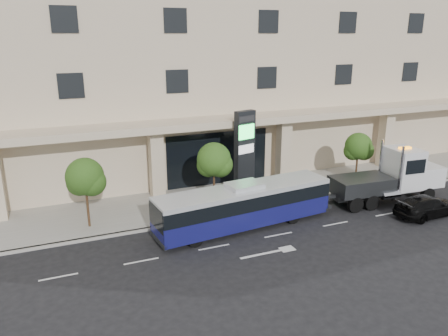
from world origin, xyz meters
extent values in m
plane|color=black|center=(0.00, 0.00, 0.00)|extent=(120.00, 120.00, 0.00)
cube|color=gray|center=(0.00, 5.00, 0.07)|extent=(120.00, 6.00, 0.15)
cube|color=gray|center=(0.00, 2.00, 0.07)|extent=(120.00, 0.30, 0.15)
cube|color=#C8B396|center=(0.00, 15.50, 10.00)|extent=(60.00, 15.00, 20.00)
cube|color=#C8B396|center=(0.00, 6.80, 5.20)|extent=(60.00, 2.80, 0.50)
cube|color=black|center=(0.00, 7.97, 2.15)|extent=(8.00, 0.12, 4.00)
cube|color=#C8B396|center=(-5.00, 6.80, 2.60)|extent=(0.90, 0.90, 4.90)
cube|color=#C8B396|center=(5.00, 6.80, 2.60)|extent=(0.90, 0.90, 4.90)
cube|color=#C8B396|center=(15.00, 6.80, 2.60)|extent=(0.90, 0.90, 4.90)
cylinder|color=#422B19|center=(-10.00, 3.60, 1.55)|extent=(0.14, 0.14, 2.80)
sphere|color=#214213|center=(-10.00, 3.60, 3.27)|extent=(2.20, 2.20, 2.20)
sphere|color=#214213|center=(-9.65, 3.40, 2.95)|extent=(1.65, 1.65, 1.65)
sphere|color=#214213|center=(-10.30, 3.80, 2.87)|extent=(1.54, 1.54, 1.54)
cylinder|color=#422B19|center=(-2.00, 3.60, 1.62)|extent=(0.14, 0.14, 2.94)
sphere|color=#214213|center=(-2.00, 3.60, 3.43)|extent=(2.20, 2.20, 2.20)
sphere|color=#214213|center=(-1.65, 3.40, 3.09)|extent=(1.65, 1.65, 1.65)
sphere|color=#214213|center=(-2.30, 3.80, 3.01)|extent=(1.54, 1.54, 1.54)
cylinder|color=#422B19|center=(9.50, 3.60, 1.51)|extent=(0.14, 0.14, 2.73)
sphere|color=#214213|center=(9.50, 3.60, 3.19)|extent=(2.00, 2.00, 2.00)
sphere|color=#214213|center=(9.85, 3.40, 2.88)|extent=(1.50, 1.50, 1.50)
sphere|color=#214213|center=(9.20, 3.80, 2.80)|extent=(1.40, 1.40, 1.40)
cylinder|color=black|center=(-4.92, -1.04, 0.46)|extent=(0.94, 0.36, 0.92)
cylinder|color=black|center=(-5.11, 0.87, 0.46)|extent=(0.94, 0.36, 0.92)
cylinder|color=black|center=(1.64, -0.39, 0.46)|extent=(0.94, 0.36, 0.92)
cylinder|color=black|center=(1.45, 1.52, 0.46)|extent=(0.94, 0.36, 0.92)
cube|color=#141557|center=(-1.37, 0.27, 0.87)|extent=(11.15, 3.36, 1.10)
cube|color=black|center=(-1.37, 0.27, 1.83)|extent=(11.16, 3.39, 0.82)
cube|color=silver|center=(-1.37, 0.27, 2.38)|extent=(11.15, 3.36, 0.27)
cube|color=silver|center=(-1.37, 0.27, 2.65)|extent=(2.15, 1.66, 0.27)
cube|color=#2D3033|center=(-6.79, -0.26, 0.41)|extent=(0.36, 2.29, 0.27)
cube|color=#2D3033|center=(4.04, 0.81, 0.41)|extent=(0.36, 2.29, 0.27)
cube|color=#2D3033|center=(9.42, 0.31, 0.76)|extent=(8.11, 1.52, 0.38)
cube|color=silver|center=(12.49, 0.09, 1.66)|extent=(2.05, 2.31, 1.42)
cube|color=silver|center=(13.44, 0.02, 1.66)|extent=(0.22, 1.90, 1.14)
cube|color=silver|center=(10.60, 0.22, 2.32)|extent=(2.06, 2.50, 2.75)
cube|color=black|center=(11.50, 0.16, 2.75)|extent=(0.25, 2.09, 1.14)
cylinder|color=silver|center=(9.49, -0.74, 2.56)|extent=(0.18, 0.18, 3.23)
cylinder|color=silver|center=(9.63, 1.34, 2.56)|extent=(0.18, 0.18, 3.23)
cube|color=#2D3033|center=(7.38, 0.45, 1.47)|extent=(4.14, 2.56, 1.04)
cube|color=#2D3033|center=(5.11, 0.61, 0.90)|extent=(1.53, 0.37, 0.21)
cube|color=#2D3033|center=(4.55, 0.66, 0.52)|extent=(0.36, 1.72, 0.17)
cube|color=orange|center=(10.60, 0.22, 3.75)|extent=(0.88, 0.39, 0.13)
cylinder|color=black|center=(12.04, -0.88, 0.52)|extent=(1.06, 0.38, 1.04)
cylinder|color=black|center=(12.19, 1.11, 0.52)|extent=(1.06, 0.38, 1.04)
cylinder|color=black|center=(7.50, -0.55, 0.52)|extent=(1.06, 0.38, 1.04)
cylinder|color=black|center=(7.64, 1.43, 0.52)|extent=(1.06, 0.38, 1.04)
cylinder|color=black|center=(6.27, -0.47, 0.52)|extent=(1.06, 0.38, 1.04)
cylinder|color=black|center=(6.41, 1.52, 0.52)|extent=(1.06, 0.38, 1.04)
imported|color=black|center=(10.10, -2.68, 0.67)|extent=(4.71, 2.08, 1.35)
cube|color=black|center=(0.83, 5.01, 3.16)|extent=(1.58, 0.86, 6.02)
cube|color=#27EC55|center=(0.83, 4.73, 4.77)|extent=(1.28, 0.38, 1.00)
cube|color=silver|center=(0.83, 4.73, 3.56)|extent=(1.28, 0.38, 0.60)
cube|color=#262628|center=(0.83, 4.73, 5.67)|extent=(1.28, 0.38, 0.40)
camera|label=1|loc=(-11.71, -21.56, 11.15)|focal=35.00mm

